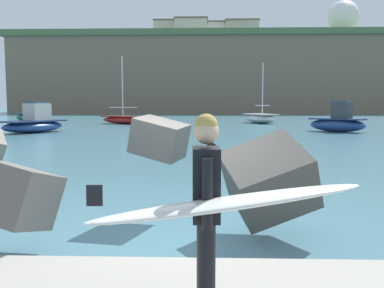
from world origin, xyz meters
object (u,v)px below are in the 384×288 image
Objects in this scene: surfer_with_board at (211,206)px; boat_near_right at (338,122)px; boat_mid_left at (126,119)px; radar_dome at (343,19)px; station_building_central at (221,34)px; boat_far_right at (260,118)px; boat_mid_centre at (34,123)px; station_building_annex at (169,32)px; station_building_east at (241,33)px; boat_near_centre at (33,115)px; station_building_west at (191,30)px.

boat_near_right is (9.65, 28.17, -0.55)m from surfer_with_board.
boat_mid_left is 0.66× the size of radar_dome.
boat_far_right is at bearing -88.13° from station_building_central.
boat_near_right is 0.56× the size of station_building_central.
boat_mid_centre is at bearing -176.38° from boat_near_right.
boat_mid_centre is at bearing -120.94° from radar_dome.
station_building_annex is at bearing -172.31° from radar_dome.
station_building_east reaches higher than station_building_annex.
boat_near_right is 0.62× the size of boat_mid_left.
boat_near_centre is 0.95× the size of boat_mid_centre.
radar_dome is at bearing 72.18° from surfer_with_board.
station_building_central is at bearing 79.57° from boat_mid_left.
boat_mid_left is at bearing 71.95° from boat_mid_centre.
surfer_with_board is at bearing -84.82° from station_building_annex.
boat_mid_left is at bearing -171.57° from boat_far_right.
radar_dome is at bearing 65.82° from boat_far_right.
boat_far_right is at bearing 39.64° from boat_mid_centre.
boat_near_right is at bearing -85.49° from station_building_central.
surfer_with_board is 0.39× the size of boat_mid_centre.
station_building_east is (20.77, 74.57, 18.36)m from boat_mid_centre.
surfer_with_board is 29.79m from boat_near_right.
boat_far_right is at bearing -80.03° from station_building_west.
boat_near_centre reaches higher than surfer_with_board.
boat_far_right reaches higher than boat_mid_centre.
station_building_annex is at bearing 87.01° from boat_mid_centre.
radar_dome is 1.38× the size of station_building_central.
boat_near_centre is at bearing -132.79° from radar_dome.
station_building_annex reaches higher than boat_near_centre.
boat_near_right is 73.35m from station_building_annex.
surfer_with_board is 0.49× the size of boat_near_right.
station_building_west reaches higher than boat_mid_centre.
station_building_annex is at bearing 150.44° from station_building_west.
surfer_with_board is at bearing -78.32° from boat_mid_left.
boat_near_right is 21.29m from boat_mid_left.
station_building_annex is (-17.10, -4.48, -0.34)m from station_building_east.
boat_mid_left is 13.64m from boat_mid_centre.
radar_dome is 1.29× the size of station_building_east.
station_building_central is 0.93× the size of station_building_east.
boat_near_centre is (-20.11, 45.19, -0.55)m from surfer_with_board.
station_building_central reaches higher than boat_mid_left.
station_building_central reaches higher than station_building_west.
surfer_with_board is 0.31× the size of station_building_annex.
boat_near_centre is at bearing 112.61° from boat_mid_centre.
station_building_west is at bearing 71.11° from boat_near_centre.
boat_near_right is at bearing 3.62° from boat_mid_centre.
station_building_west is 0.98× the size of station_building_central.
boat_mid_centre is 0.73× the size of station_building_west.
station_building_annex is at bearing 105.02° from boat_near_right.
station_building_west reaches higher than boat_near_centre.
boat_mid_centre is (7.67, -18.41, -0.04)m from boat_near_centre.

